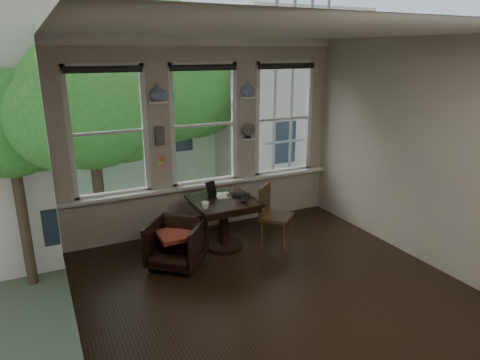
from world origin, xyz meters
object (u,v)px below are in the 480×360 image
armchair_left (176,244)px  laptop (238,196)px  side_chair_right (276,216)px  mug (205,205)px  table (224,224)px

armchair_left → laptop: (1.05, 0.24, 0.44)m
armchair_left → side_chair_right: bearing=39.0°
armchair_left → mug: 0.65m
side_chair_right → armchair_left: bearing=137.4°
laptop → mug: mug is taller
side_chair_right → mug: size_ratio=8.69×
armchair_left → side_chair_right: (1.54, -0.04, 0.14)m
side_chair_right → table: bearing=118.1°
mug → laptop: bearing=20.8°
armchair_left → laptop: laptop is taller
laptop → mug: 0.65m
table → mug: (-0.37, -0.23, 0.42)m
table → laptop: 0.46m
laptop → side_chair_right: bearing=-3.8°
armchair_left → table: bearing=56.8°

